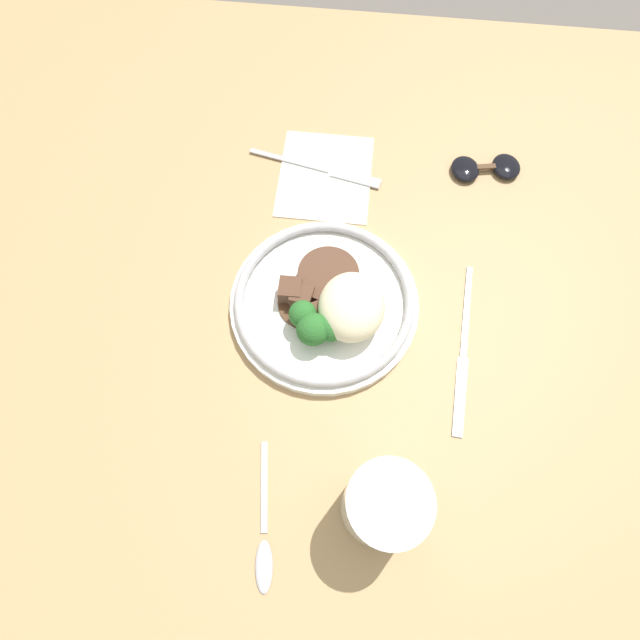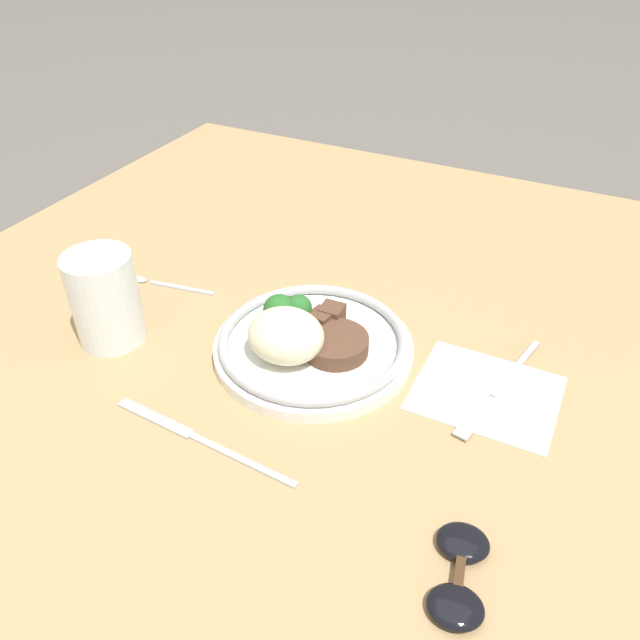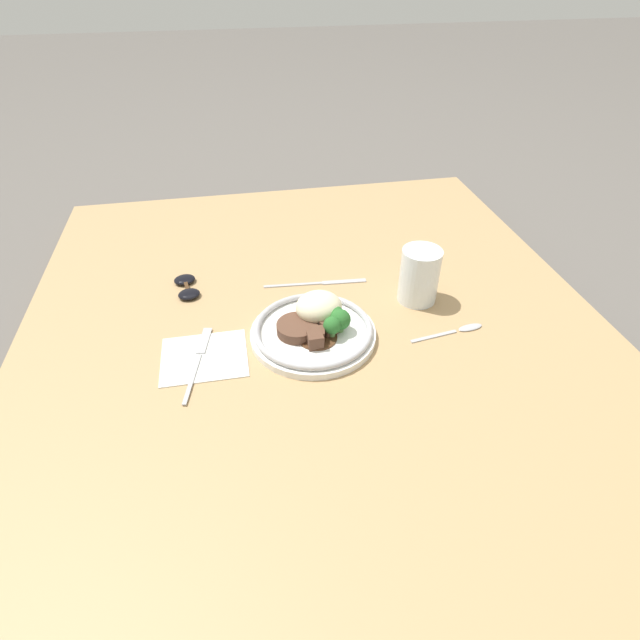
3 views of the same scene
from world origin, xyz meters
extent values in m
plane|color=#5B5651|center=(0.00, 0.00, 0.00)|extent=(8.00, 8.00, 0.00)
cube|color=tan|center=(0.00, 0.00, 0.02)|extent=(1.11, 1.27, 0.03)
cube|color=silver|center=(-0.21, -0.05, 0.03)|extent=(0.15, 0.13, 0.00)
cylinder|color=white|center=(-0.01, -0.03, 0.04)|extent=(0.23, 0.23, 0.01)
torus|color=#B2B2B7|center=(-0.01, -0.03, 0.05)|extent=(0.22, 0.22, 0.01)
ellipsoid|color=beige|center=(0.01, 0.00, 0.08)|extent=(0.09, 0.08, 0.06)
cylinder|color=brown|center=(-0.04, -0.03, 0.06)|extent=(0.07, 0.07, 0.02)
cylinder|color=#51331E|center=(-0.01, -0.05, 0.05)|extent=(0.07, 0.07, 0.00)
cube|color=brown|center=(-0.01, -0.07, 0.06)|extent=(0.03, 0.03, 0.03)
cube|color=brown|center=(0.02, -0.04, 0.06)|extent=(0.03, 0.03, 0.02)
cube|color=brown|center=(-0.01, -0.06, 0.06)|extent=(0.03, 0.03, 0.03)
cylinder|color=#568442|center=(0.04, -0.04, 0.05)|extent=(0.01, 0.01, 0.01)
sphere|color=#286628|center=(0.04, -0.04, 0.07)|extent=(0.04, 0.04, 0.04)
cylinder|color=#568442|center=(0.02, -0.06, 0.05)|extent=(0.01, 0.01, 0.01)
sphere|color=#286628|center=(0.02, -0.06, 0.07)|extent=(0.03, 0.03, 0.03)
cylinder|color=#568442|center=(0.03, -0.02, 0.05)|extent=(0.01, 0.01, 0.01)
sphere|color=#286628|center=(0.03, -0.02, 0.07)|extent=(0.03, 0.03, 0.03)
cylinder|color=#568442|center=(0.03, -0.03, 0.05)|extent=(0.01, 0.01, 0.01)
sphere|color=#286628|center=(0.03, -0.03, 0.07)|extent=(0.03, 0.03, 0.03)
cylinder|color=orange|center=(0.22, 0.05, 0.07)|extent=(0.07, 0.07, 0.07)
cylinder|color=white|center=(0.22, 0.05, 0.09)|extent=(0.08, 0.08, 0.11)
cube|color=#ADADB2|center=(-0.23, -0.11, 0.04)|extent=(0.03, 0.12, 0.00)
cube|color=#ADADB2|center=(-0.21, -0.01, 0.04)|extent=(0.03, 0.07, 0.00)
cube|color=#ADADB2|center=(-0.02, 0.14, 0.03)|extent=(0.13, 0.02, 0.00)
cube|color=#ADADB2|center=(0.09, 0.13, 0.03)|extent=(0.09, 0.02, 0.00)
cube|color=#ADADB2|center=(0.21, -0.07, 0.03)|extent=(0.09, 0.02, 0.00)
ellipsoid|color=#ADADB2|center=(0.28, -0.06, 0.04)|extent=(0.05, 0.03, 0.01)
ellipsoid|color=black|center=(-0.24, 0.14, 0.04)|extent=(0.05, 0.05, 0.01)
ellipsoid|color=black|center=(-0.25, 0.20, 0.04)|extent=(0.05, 0.05, 0.01)
cube|color=#472D19|center=(-0.24, 0.17, 0.04)|extent=(0.01, 0.03, 0.00)
camera|label=1|loc=(0.24, -0.01, 0.60)|focal=28.00mm
camera|label=2|loc=(-0.27, 0.47, 0.50)|focal=35.00mm
camera|label=3|loc=(-0.13, -0.73, 0.62)|focal=28.00mm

